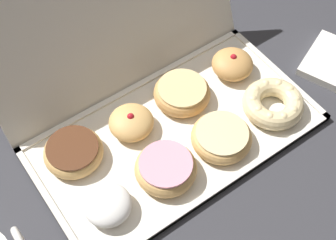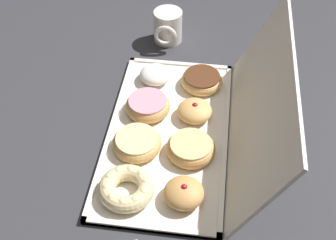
# 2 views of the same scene
# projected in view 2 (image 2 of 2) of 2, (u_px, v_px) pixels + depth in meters

# --- Properties ---
(ground_plane) EXTENTS (3.00, 3.00, 0.00)m
(ground_plane) POSITION_uv_depth(u_px,v_px,m) (168.00, 135.00, 1.10)
(ground_plane) COLOR #333338
(donut_box) EXTENTS (0.55, 0.29, 0.01)m
(donut_box) POSITION_uv_depth(u_px,v_px,m) (168.00, 134.00, 1.10)
(donut_box) COLOR silver
(donut_box) RESTS_ON ground
(box_lid_open) EXTENTS (0.55, 0.12, 0.26)m
(box_lid_open) POSITION_uv_depth(u_px,v_px,m) (259.00, 106.00, 0.99)
(box_lid_open) COLOR silver
(box_lid_open) RESTS_ON ground
(powdered_filled_donut_0) EXTENTS (0.08, 0.08, 0.04)m
(powdered_filled_donut_0) POSITION_uv_depth(u_px,v_px,m) (155.00, 75.00, 1.22)
(powdered_filled_donut_0) COLOR white
(powdered_filled_donut_0) RESTS_ON donut_box
(pink_frosted_donut_1) EXTENTS (0.11, 0.11, 0.04)m
(pink_frosted_donut_1) POSITION_uv_depth(u_px,v_px,m) (148.00, 105.00, 1.13)
(pink_frosted_donut_1) COLOR tan
(pink_frosted_donut_1) RESTS_ON donut_box
(glazed_ring_donut_2) EXTENTS (0.12, 0.12, 0.03)m
(glazed_ring_donut_2) POSITION_uv_depth(u_px,v_px,m) (137.00, 143.00, 1.05)
(glazed_ring_donut_2) COLOR tan
(glazed_ring_donut_2) RESTS_ON donut_box
(cruller_donut_3) EXTENTS (0.12, 0.12, 0.04)m
(cruller_donut_3) POSITION_uv_depth(u_px,v_px,m) (126.00, 188.00, 0.96)
(cruller_donut_3) COLOR beige
(cruller_donut_3) RESTS_ON donut_box
(chocolate_frosted_donut_4) EXTENTS (0.11, 0.11, 0.03)m
(chocolate_frosted_donut_4) POSITION_uv_depth(u_px,v_px,m) (202.00, 80.00, 1.20)
(chocolate_frosted_donut_4) COLOR tan
(chocolate_frosted_donut_4) RESTS_ON donut_box
(jelly_filled_donut_5) EXTENTS (0.09, 0.09, 0.05)m
(jelly_filled_donut_5) POSITION_uv_depth(u_px,v_px,m) (195.00, 111.00, 1.12)
(jelly_filled_donut_5) COLOR tan
(jelly_filled_donut_5) RESTS_ON donut_box
(glazed_ring_donut_6) EXTENTS (0.12, 0.12, 0.04)m
(glazed_ring_donut_6) POSITION_uv_depth(u_px,v_px,m) (191.00, 148.00, 1.04)
(glazed_ring_donut_6) COLOR tan
(glazed_ring_donut_6) RESTS_ON donut_box
(jelly_filled_donut_7) EXTENTS (0.09, 0.09, 0.05)m
(jelly_filled_donut_7) POSITION_uv_depth(u_px,v_px,m) (184.00, 193.00, 0.94)
(jelly_filled_donut_7) COLOR tan
(jelly_filled_donut_7) RESTS_ON donut_box
(coffee_mug) EXTENTS (0.11, 0.09, 0.10)m
(coffee_mug) POSITION_uv_depth(u_px,v_px,m) (168.00, 26.00, 1.34)
(coffee_mug) COLOR white
(coffee_mug) RESTS_ON ground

